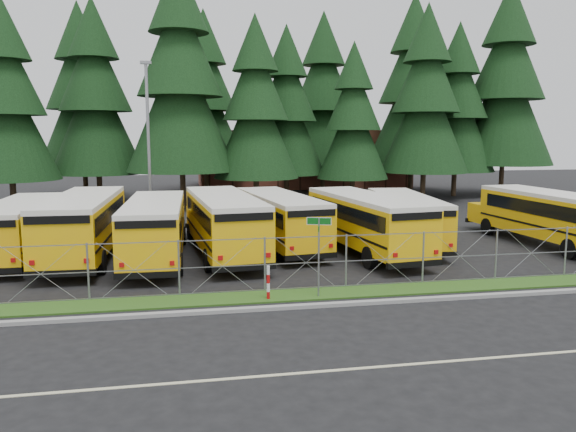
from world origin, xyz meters
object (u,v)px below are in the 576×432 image
(bus_4, at_px, (278,221))
(bus_3, at_px, (223,225))
(bus_5, at_px, (362,224))
(bus_6, at_px, (404,220))
(bus_1, at_px, (85,227))
(bus_east, at_px, (546,219))
(street_sign, at_px, (319,240))
(striped_bollard, at_px, (268,283))
(light_standard, at_px, (148,136))
(bus_2, at_px, (156,230))
(bus_0, at_px, (22,230))

(bus_4, bearing_deg, bus_3, -163.70)
(bus_3, height_order, bus_5, bus_3)
(bus_3, xyz_separation_m, bus_4, (2.80, 1.26, -0.09))
(bus_4, height_order, bus_6, bus_4)
(bus_1, relative_size, bus_5, 1.04)
(bus_east, relative_size, street_sign, 3.71)
(bus_5, bearing_deg, bus_east, -7.41)
(bus_1, distance_m, bus_east, 22.42)
(street_sign, distance_m, striped_bollard, 2.26)
(bus_1, bearing_deg, bus_east, -1.76)
(bus_6, bearing_deg, street_sign, -120.92)
(bus_3, bearing_deg, bus_4, 18.91)
(bus_5, height_order, light_standard, light_standard)
(bus_2, bearing_deg, bus_3, 12.72)
(bus_3, distance_m, striped_bollard, 7.69)
(bus_6, bearing_deg, bus_4, -178.45)
(bus_2, relative_size, bus_east, 1.00)
(bus_2, height_order, striped_bollard, bus_2)
(bus_3, height_order, street_sign, bus_3)
(bus_0, relative_size, bus_east, 0.95)
(striped_bollard, bearing_deg, bus_east, 24.09)
(bus_6, bearing_deg, bus_2, -167.03)
(bus_0, bearing_deg, bus_east, -3.84)
(bus_6, bearing_deg, bus_east, -4.12)
(bus_1, height_order, striped_bollard, bus_1)
(bus_4, xyz_separation_m, bus_5, (3.72, -2.00, 0.05))
(bus_4, distance_m, street_sign, 8.90)
(bus_6, bearing_deg, light_standard, 147.65)
(bus_0, distance_m, bus_5, 15.60)
(bus_2, xyz_separation_m, light_standard, (-0.85, 12.00, 4.14))
(bus_3, height_order, bus_6, bus_3)
(bus_0, xyz_separation_m, bus_5, (15.51, -1.69, 0.09))
(street_sign, bearing_deg, bus_2, 129.35)
(bus_0, bearing_deg, street_sign, -36.11)
(bus_4, bearing_deg, bus_5, -36.17)
(bus_3, bearing_deg, bus_5, -11.78)
(bus_2, bearing_deg, bus_east, 0.84)
(bus_1, xyz_separation_m, bus_east, (22.39, -1.17, -0.08))
(bus_3, bearing_deg, striped_bollard, -87.97)
(bus_1, bearing_deg, bus_0, 170.17)
(bus_5, xyz_separation_m, light_standard, (-10.39, 12.13, 4.11))
(bus_2, relative_size, street_sign, 3.70)
(striped_bollard, bearing_deg, bus_0, 139.41)
(bus_3, xyz_separation_m, street_sign, (2.72, -7.61, 0.61))
(bus_4, distance_m, light_standard, 12.82)
(light_standard, bearing_deg, bus_6, -39.50)
(bus_5, distance_m, light_standard, 16.49)
(bus_3, distance_m, bus_5, 6.56)
(bus_2, xyz_separation_m, striped_bollard, (3.99, -6.98, -0.76))
(bus_0, distance_m, striped_bollard, 13.14)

